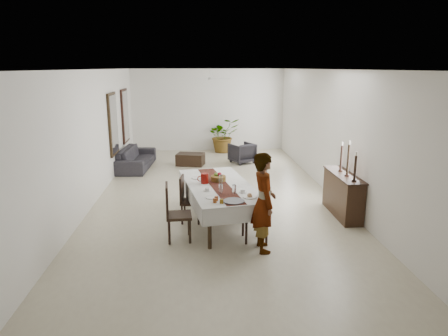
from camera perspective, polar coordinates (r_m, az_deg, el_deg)
floor at (r=10.40m, az=-1.19°, el=-4.00°), size 6.00×12.00×0.00m
ceiling at (r=9.88m, az=-1.28°, el=13.91°), size 6.00×12.00×0.02m
wall_back at (r=15.96m, az=-2.30°, el=8.26°), size 6.00×0.02×3.20m
wall_front at (r=4.24m, az=2.79°, el=-8.73°), size 6.00×0.02×3.20m
wall_left at (r=10.32m, az=-18.16°, el=4.30°), size 0.02×12.00×3.20m
wall_right at (r=10.60m, az=15.25°, el=4.75°), size 0.02×12.00×3.20m
dining_table_top at (r=8.47m, az=-0.74°, el=-2.62°), size 1.56×2.79×0.05m
table_leg_fl at (r=7.36m, az=-2.07°, el=-8.71°), size 0.09×0.09×0.77m
table_leg_fr at (r=7.61m, az=5.13°, el=-7.97°), size 0.09×0.09×0.77m
table_leg_bl at (r=9.68m, az=-5.29°, el=-3.08°), size 0.09×0.09×0.77m
table_leg_br at (r=9.87m, az=0.27°, el=-2.67°), size 0.09×0.09×0.77m
tablecloth_top at (r=8.46m, az=-0.74°, el=-2.41°), size 1.79×3.02×0.01m
tablecloth_drape_left at (r=8.39m, az=-5.01°, el=-3.76°), size 0.53×2.79×0.33m
tablecloth_drape_right at (r=8.68m, az=3.40°, el=-3.11°), size 0.53×2.79×0.33m
tablecloth_drape_near at (r=7.22m, az=1.96°, el=-6.73°), size 1.28×0.25×0.33m
tablecloth_drape_far at (r=9.83m, az=-2.70°, el=-1.02°), size 1.28×0.25×0.33m
table_runner at (r=8.46m, az=-0.74°, el=-2.35°), size 0.88×2.77×0.00m
red_pitcher at (r=8.53m, az=-2.80°, el=-1.48°), size 0.19×0.19×0.22m
pitcher_handle at (r=8.51m, az=-3.41°, el=-1.53°), size 0.13×0.05×0.13m
wine_glass_near at (r=7.81m, az=1.46°, el=-3.09°), size 0.08×0.08×0.19m
wine_glass_mid at (r=7.85m, az=-0.47°, el=-2.99°), size 0.08×0.08×0.19m
wine_glass_far at (r=8.50m, az=-0.47°, el=-1.64°), size 0.08×0.08×0.19m
teacup_right at (r=7.93m, az=2.72°, el=-3.28°), size 0.10×0.10×0.07m
saucer_right at (r=7.94m, az=2.72°, el=-3.46°), size 0.16×0.16×0.01m
teacup_left at (r=8.02m, az=-2.37°, el=-3.07°), size 0.10×0.10×0.07m
saucer_left at (r=8.03m, az=-2.37°, el=-3.25°), size 0.16×0.16×0.01m
plate_near_right at (r=7.65m, az=3.68°, el=-4.16°), size 0.26×0.26×0.02m
bread_near_right at (r=7.64m, az=3.69°, el=-3.94°), size 0.10×0.10×0.10m
plate_near_left at (r=7.62m, az=-1.67°, el=-4.20°), size 0.26×0.26×0.02m
plate_far_left at (r=8.96m, az=-3.85°, el=-1.41°), size 0.26×0.26×0.02m
serving_tray at (r=7.40m, az=1.40°, el=-4.75°), size 0.40×0.40×0.02m
jam_jar_a at (r=7.30m, az=-0.36°, el=-4.77°), size 0.07×0.07×0.08m
jam_jar_b at (r=7.33m, az=-1.32°, el=-4.67°), size 0.07×0.07×0.08m
jam_jar_c at (r=7.45m, az=-1.10°, el=-4.38°), size 0.07×0.07×0.08m
fruit_basket at (r=8.72m, az=-0.82°, el=-1.50°), size 0.33×0.33×0.11m
fruit_red at (r=8.72m, az=-0.64°, el=-0.92°), size 0.10×0.10×0.10m
fruit_green at (r=8.71m, az=-1.15°, el=-0.94°), size 0.09×0.09×0.09m
chair_right_near_seat at (r=7.71m, az=4.42°, el=-6.74°), size 0.50×0.50×0.05m
chair_right_near_leg_fl at (r=7.67m, az=6.11°, el=-9.02°), size 0.05×0.05×0.47m
chair_right_near_leg_fr at (r=8.02m, az=5.50°, el=-7.94°), size 0.05×0.05×0.47m
chair_right_near_leg_bl at (r=7.60m, az=3.20°, el=-9.19°), size 0.05×0.05×0.47m
chair_right_near_leg_br at (r=7.95m, az=2.73°, el=-8.08°), size 0.05×0.05×0.47m
chair_right_near_back at (r=7.64m, az=6.07°, el=-4.38°), size 0.06×0.48×0.61m
chair_right_far_seat at (r=8.84m, az=4.44°, el=-4.08°), size 0.58×0.58×0.05m
chair_right_far_leg_fl at (r=8.72m, az=5.46°, el=-6.14°), size 0.06×0.06×0.46m
chair_right_far_leg_fr at (r=9.07m, az=5.78°, el=-5.32°), size 0.06×0.06×0.46m
chair_right_far_leg_bl at (r=8.77m, az=2.99°, el=-5.96°), size 0.06×0.06×0.46m
chair_right_far_leg_br at (r=9.12m, az=3.41°, el=-5.16°), size 0.06×0.06×0.46m
chair_right_far_back at (r=8.71m, az=5.85°, el=-2.19°), size 0.17×0.46×0.59m
chair_left_near_seat at (r=7.73m, az=-6.46°, el=-6.76°), size 0.51×0.51×0.05m
chair_left_near_leg_fl at (r=8.01m, az=-7.84°, el=-8.06°), size 0.05×0.05×0.47m
chair_left_near_leg_fr at (r=7.65m, az=-7.83°, el=-9.16°), size 0.05×0.05×0.47m
chair_left_near_leg_bl at (r=8.01m, az=-5.04°, el=-7.96°), size 0.05×0.05×0.47m
chair_left_near_leg_br at (r=7.66m, az=-4.89°, el=-9.05°), size 0.05×0.05×0.47m
chair_left_near_back at (r=7.62m, az=-8.15°, el=-4.54°), size 0.08×0.48×0.60m
chair_left_far_seat at (r=8.61m, az=-4.71°, el=-4.84°), size 0.48×0.48×0.05m
chair_left_far_leg_fl at (r=8.88m, az=-5.65°, el=-5.89°), size 0.05×0.05×0.42m
chair_left_far_leg_fr at (r=8.55m, az=-6.01°, el=-6.69°), size 0.05×0.05×0.42m
chair_left_far_leg_bl at (r=8.83m, az=-3.40°, el=-5.95°), size 0.05×0.05×0.42m
chair_left_far_leg_br at (r=8.51m, az=-3.67°, el=-6.76°), size 0.05×0.05×0.42m
chair_left_far_back at (r=8.55m, az=-6.04°, el=-2.96°), size 0.09×0.43×0.54m
woman at (r=7.17m, az=5.69°, el=-4.91°), size 0.47×0.69×1.82m
sideboard_body at (r=9.36m, az=16.60°, el=-3.75°), size 0.41×1.54×0.92m
sideboard_top at (r=9.23m, az=16.80°, el=-0.94°), size 0.45×1.60×0.03m
candlestick_near_base at (r=8.71m, az=18.10°, el=-1.70°), size 0.10×0.10×0.03m
candlestick_near_shaft at (r=8.65m, az=18.24°, el=0.03°), size 0.05×0.05×0.51m
candlestick_near_candle at (r=8.58m, az=18.39°, el=1.95°), size 0.04×0.04×0.08m
candlestick_mid_base at (r=9.08m, az=17.15°, el=-1.00°), size 0.10×0.10×0.03m
candlestick_mid_shaft at (r=9.00m, az=17.31°, el=1.14°), size 0.05×0.05×0.67m
candlestick_mid_candle at (r=8.93m, az=17.49°, el=3.47°), size 0.04×0.04×0.08m
candlestick_far_base at (r=9.45m, az=16.28°, el=-0.36°), size 0.10×0.10×0.03m
candlestick_far_shaft at (r=9.38m, az=16.40°, el=1.40°), size 0.05×0.05×0.56m
candlestick_far_candle at (r=9.32m, az=16.54°, el=3.33°), size 0.04×0.04×0.08m
sofa at (r=13.51m, az=-12.41°, el=1.41°), size 1.08×2.36×0.67m
armchair at (r=13.92m, az=2.59°, el=2.16°), size 1.02×1.03×0.70m
coffee_table at (r=13.65m, az=-4.81°, el=1.24°), size 1.02×0.80×0.40m
potted_plant at (r=15.66m, az=-0.13°, el=4.71°), size 1.47×1.37×1.34m
mirror_frame_near at (r=12.44m, az=-15.58°, el=6.06°), size 0.06×1.05×1.85m
mirror_glass_near at (r=12.43m, az=-15.42°, el=6.07°), size 0.01×0.90×1.70m
mirror_frame_far at (r=14.48m, az=-13.97°, el=7.25°), size 0.06×1.05×1.85m
mirror_glass_far at (r=14.48m, az=-13.83°, el=7.25°), size 0.01×0.90×1.70m
fan_rod at (r=12.88m, az=-1.94°, el=13.53°), size 0.04×0.04×0.20m
fan_hub at (r=12.89m, az=-1.93°, el=12.64°), size 0.16×0.16×0.08m
fan_blade_n at (r=13.24m, az=-1.99°, el=12.68°), size 0.10×0.55×0.01m
fan_blade_s at (r=12.54m, az=-1.87°, el=12.60°), size 0.10×0.55×0.01m
fan_blade_e at (r=12.90m, az=-0.34°, el=12.65°), size 0.55×0.10×0.01m
fan_blade_w at (r=12.88m, az=-3.53°, el=12.62°), size 0.55×0.10×0.01m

